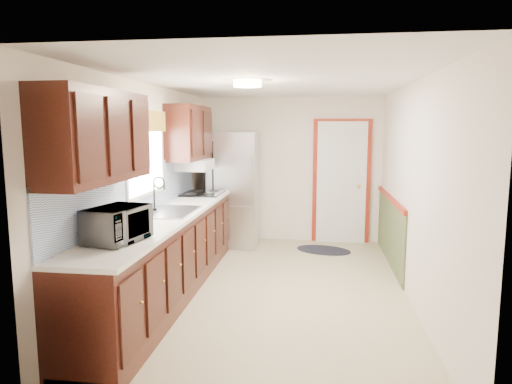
% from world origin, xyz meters
% --- Properties ---
extents(room_shell, '(3.20, 5.20, 2.52)m').
position_xyz_m(room_shell, '(0.00, 0.00, 1.20)').
color(room_shell, tan).
rests_on(room_shell, ground).
extents(kitchen_run, '(0.63, 4.00, 2.20)m').
position_xyz_m(kitchen_run, '(-1.24, -0.29, 0.81)').
color(kitchen_run, black).
rests_on(kitchen_run, ground).
extents(back_wall_trim, '(1.12, 2.30, 2.08)m').
position_xyz_m(back_wall_trim, '(0.99, 2.21, 0.89)').
color(back_wall_trim, maroon).
rests_on(back_wall_trim, ground).
extents(ceiling_fixture, '(0.30, 0.30, 0.06)m').
position_xyz_m(ceiling_fixture, '(-0.30, -0.20, 2.36)').
color(ceiling_fixture, '#FFD88C').
rests_on(ceiling_fixture, room_shell).
extents(microwave, '(0.40, 0.58, 0.36)m').
position_xyz_m(microwave, '(-1.20, -1.56, 1.12)').
color(microwave, white).
rests_on(microwave, kitchen_run).
extents(refrigerator, '(0.78, 0.77, 1.83)m').
position_xyz_m(refrigerator, '(-0.88, 2.05, 0.91)').
color(refrigerator, '#B7B7BC').
rests_on(refrigerator, ground).
extents(rug, '(0.98, 0.78, 0.01)m').
position_xyz_m(rug, '(0.57, 1.86, 0.01)').
color(rug, black).
rests_on(rug, ground).
extents(cooktop, '(0.55, 0.66, 0.02)m').
position_xyz_m(cooktop, '(-1.19, 1.27, 0.95)').
color(cooktop, black).
rests_on(cooktop, kitchen_run).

